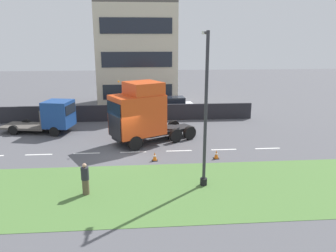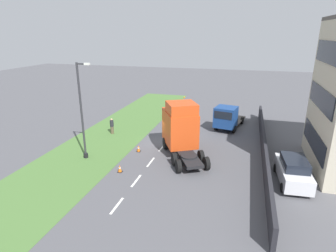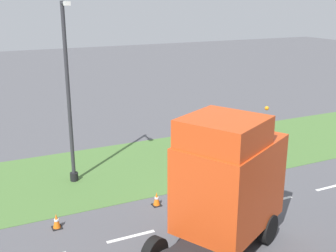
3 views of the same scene
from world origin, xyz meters
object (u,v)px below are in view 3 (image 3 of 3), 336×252
object	(u,v)px
lorry_cab	(225,184)
lamp_post	(69,104)
traffic_cone_lead	(157,199)
traffic_cone_trailing	(56,221)
pedestrian	(186,142)

from	to	relation	value
lorry_cab	lamp_post	distance (m)	8.26
lorry_cab	traffic_cone_lead	xyz separation A→B (m)	(-3.65, -0.85, -2.02)
lorry_cab	traffic_cone_trailing	world-z (taller)	lorry_cab
lamp_post	pedestrian	size ratio (longest dim) A/B	4.81
pedestrian	traffic_cone_trailing	bearing A→B (deg)	-59.91
lorry_cab	lamp_post	xyz separation A→B (m)	(-7.44, -3.32, 1.36)
lorry_cab	lamp_post	world-z (taller)	lamp_post
pedestrian	traffic_cone_trailing	world-z (taller)	pedestrian
pedestrian	traffic_cone_lead	size ratio (longest dim) A/B	2.88
pedestrian	traffic_cone_lead	bearing A→B (deg)	-39.69
lamp_post	traffic_cone_lead	distance (m)	5.65
traffic_cone_lead	traffic_cone_trailing	bearing A→B (deg)	-89.29
lamp_post	pedestrian	xyz separation A→B (m)	(-0.62, 6.13, -2.85)
lorry_cab	lamp_post	size ratio (longest dim) A/B	0.84
pedestrian	traffic_cone_trailing	xyz separation A→B (m)	(4.47, -7.71, -0.53)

